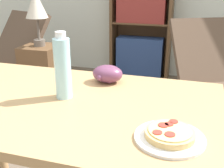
# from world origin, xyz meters

# --- Properties ---
(dining_table) EXTENTS (1.35, 0.77, 0.76)m
(dining_table) POSITION_xyz_m (0.03, -0.07, 0.66)
(dining_table) COLOR tan
(dining_table) RESTS_ON ground_plane
(pizza_on_plate) EXTENTS (0.22, 0.22, 0.04)m
(pizza_on_plate) POSITION_xyz_m (0.51, -0.25, 0.78)
(pizza_on_plate) COLOR white
(pizza_on_plate) RESTS_ON dining_table
(grape_bunch) EXTENTS (0.15, 0.12, 0.08)m
(grape_bunch) POSITION_xyz_m (0.17, 0.19, 0.80)
(grape_bunch) COLOR #6B3856
(grape_bunch) RESTS_ON dining_table
(drink_bottle) EXTENTS (0.07, 0.07, 0.28)m
(drink_bottle) POSITION_xyz_m (0.05, -0.04, 0.89)
(drink_bottle) COLOR #A3DBEA
(drink_bottle) RESTS_ON dining_table
(lounge_chair_near) EXTENTS (0.84, 0.94, 0.88)m
(lounge_chair_near) POSITION_xyz_m (-1.32, 1.40, 0.29)
(lounge_chair_near) COLOR slate
(lounge_chair_near) RESTS_ON ground_plane
(lounge_chair_far) EXTENTS (0.87, 0.96, 0.88)m
(lounge_chair_far) POSITION_xyz_m (0.75, 1.47, 0.29)
(lounge_chair_far) COLOR slate
(lounge_chair_far) RESTS_ON ground_plane
(bookshelf) EXTENTS (0.75, 0.29, 1.40)m
(bookshelf) POSITION_xyz_m (-0.10, 2.45, 0.64)
(bookshelf) COLOR brown
(bookshelf) RESTS_ON ground_plane
(side_table) EXTENTS (0.34, 0.34, 0.61)m
(side_table) POSITION_xyz_m (-0.89, 1.35, 0.30)
(side_table) COLOR brown
(side_table) RESTS_ON ground_plane
(table_lamp) EXTENTS (0.21, 0.21, 0.52)m
(table_lamp) POSITION_xyz_m (-0.89, 1.35, 0.97)
(table_lamp) COLOR #665B51
(table_lamp) RESTS_ON side_table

